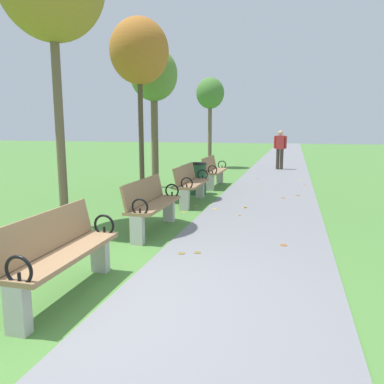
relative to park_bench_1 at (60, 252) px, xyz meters
The scene contains 12 objects.
ground_plane 0.70m from the park_bench_1, ahead, with size 80.00×80.00×0.00m, color #4C7F38.
paved_walkway 18.05m from the park_bench_1, 84.61° to the left, with size 2.38×44.00×0.02m, color slate.
park_bench_1 is the anchor object (origin of this frame).
park_bench_2 2.61m from the park_bench_1, 90.00° to the left, with size 0.48×1.60×0.90m.
park_bench_3 5.12m from the park_bench_1, 90.00° to the left, with size 0.49×1.61×0.90m.
park_bench_4 7.75m from the park_bench_1, 90.00° to the left, with size 0.49×1.60×0.90m.
tree_2 6.33m from the park_bench_1, 103.83° to the left, with size 1.39×1.39×4.30m.
tree_3 7.88m from the park_bench_1, 102.98° to the left, with size 1.36×1.36×4.00m.
tree_4 13.39m from the park_bench_1, 95.67° to the left, with size 1.20×1.20×3.88m.
pedestrian_walking 13.12m from the park_bench_1, 82.43° to the left, with size 0.53×0.26×1.62m.
trash_bin 6.39m from the park_bench_1, 91.32° to the left, with size 0.48×0.48×0.84m.
scattered_leaves 4.31m from the park_bench_1, 81.91° to the left, with size 4.65×11.66×0.02m.
Camera 1 is at (1.79, -3.22, 1.76)m, focal length 35.26 mm.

